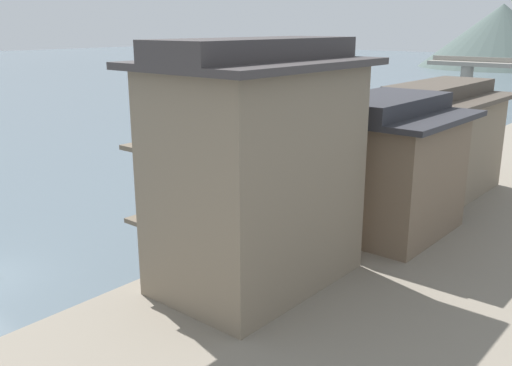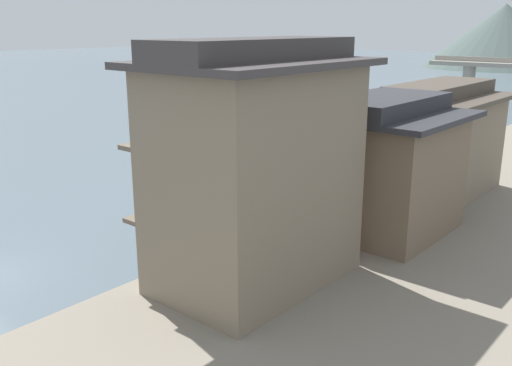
% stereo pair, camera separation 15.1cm
% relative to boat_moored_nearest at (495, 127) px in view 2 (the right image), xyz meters
% --- Properties ---
extents(boat_moored_nearest, '(2.04, 4.44, 0.43)m').
position_rel_boat_moored_nearest_xyz_m(boat_moored_nearest, '(0.00, 0.00, 0.00)').
color(boat_moored_nearest, brown).
rests_on(boat_moored_nearest, ground).
extents(boat_moored_second, '(3.90, 2.41, 0.80)m').
position_rel_boat_moored_nearest_xyz_m(boat_moored_second, '(-5.42, 0.76, 0.15)').
color(boat_moored_second, '#232326').
rests_on(boat_moored_second, ground).
extents(boat_moored_third, '(1.19, 5.11, 0.39)m').
position_rel_boat_moored_nearest_xyz_m(boat_moored_third, '(0.01, -30.98, -0.01)').
color(boat_moored_third, brown).
rests_on(boat_moored_third, ground).
extents(boat_moored_far, '(1.64, 3.60, 0.63)m').
position_rel_boat_moored_nearest_xyz_m(boat_moored_far, '(-0.10, -18.01, 0.08)').
color(boat_moored_far, brown).
rests_on(boat_moored_far, ground).
extents(boat_midriver_drifting, '(2.63, 5.18, 0.64)m').
position_rel_boat_moored_nearest_xyz_m(boat_midriver_drifting, '(-5.20, -10.33, 0.06)').
color(boat_midriver_drifting, '#33281E').
rests_on(boat_midriver_drifting, ground).
extents(boat_midriver_upstream, '(2.73, 4.14, 0.64)m').
position_rel_boat_moored_nearest_xyz_m(boat_midriver_upstream, '(-9.76, -5.60, 0.08)').
color(boat_midriver_upstream, '#423328').
rests_on(boat_midriver_upstream, ground).
extents(boat_upstream_distant, '(1.90, 5.59, 0.56)m').
position_rel_boat_moored_nearest_xyz_m(boat_upstream_distant, '(-0.72, -36.92, 0.04)').
color(boat_upstream_distant, '#33281E').
rests_on(boat_upstream_distant, ground).
extents(house_waterfront_nearest, '(5.86, 8.01, 8.74)m').
position_rel_boat_moored_nearest_xyz_m(house_waterfront_nearest, '(5.02, -42.45, 4.86)').
color(house_waterfront_nearest, '#7F705B').
rests_on(house_waterfront_nearest, riverbank_right).
extents(house_waterfront_second, '(7.13, 6.89, 6.14)m').
position_rel_boat_moored_nearest_xyz_m(house_waterfront_second, '(5.66, -34.51, 3.56)').
color(house_waterfront_second, '#75604C').
rests_on(house_waterfront_second, riverbank_right).
extents(house_waterfront_tall, '(6.22, 8.22, 6.14)m').
position_rel_boat_moored_nearest_xyz_m(house_waterfront_tall, '(5.20, -26.96, 3.56)').
color(house_waterfront_tall, '#7F705B').
rests_on(house_waterfront_tall, riverbank_right).
extents(mooring_post_dock_near, '(0.20, 0.20, 0.91)m').
position_rel_boat_moored_nearest_xyz_m(mooring_post_dock_near, '(1.99, -44.13, 1.02)').
color(mooring_post_dock_near, '#473828').
rests_on(mooring_post_dock_near, riverbank_right).
extents(mooring_post_dock_mid, '(0.20, 0.20, 0.71)m').
position_rel_boat_moored_nearest_xyz_m(mooring_post_dock_mid, '(1.99, -35.62, 0.92)').
color(mooring_post_dock_mid, '#473828').
rests_on(mooring_post_dock_mid, riverbank_right).
extents(hill_far_centre, '(37.03, 37.03, 14.69)m').
position_rel_boat_moored_nearest_xyz_m(hill_far_centre, '(-27.07, 86.25, 7.20)').
color(hill_far_centre, '#4C5B56').
rests_on(hill_far_centre, ground).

